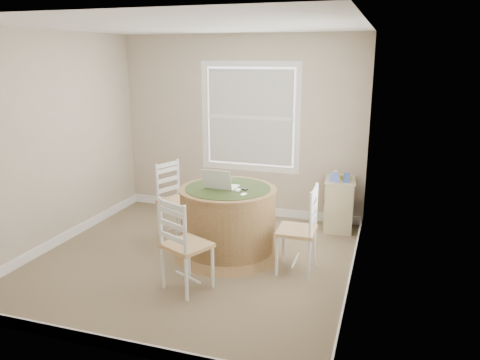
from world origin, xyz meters
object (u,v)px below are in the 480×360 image
(chair_near, at_px, (187,245))
(corner_chest, at_px, (339,204))
(chair_left, at_px, (178,201))
(laptop, at_px, (221,185))
(chair_right, at_px, (297,230))
(round_table, at_px, (228,218))

(chair_near, xyz_separation_m, corner_chest, (1.26, 2.19, -0.12))
(chair_left, distance_m, corner_chest, 2.17)
(chair_left, distance_m, laptop, 0.91)
(chair_left, height_order, corner_chest, chair_left)
(chair_near, xyz_separation_m, chair_right, (0.96, 0.74, 0.00))
(laptop, height_order, corner_chest, laptop)
(chair_left, bearing_deg, round_table, -92.35)
(chair_left, xyz_separation_m, chair_right, (1.68, -0.57, 0.00))
(chair_left, bearing_deg, laptop, -95.53)
(round_table, bearing_deg, corner_chest, 59.59)
(round_table, distance_m, laptop, 0.41)
(laptop, distance_m, corner_chest, 1.83)
(chair_near, bearing_deg, laptop, -66.06)
(round_table, xyz_separation_m, chair_right, (0.86, -0.22, 0.03))
(round_table, height_order, corner_chest, round_table)
(chair_near, distance_m, corner_chest, 2.52)
(corner_chest, bearing_deg, chair_near, -125.45)
(chair_left, height_order, chair_right, same)
(chair_right, bearing_deg, chair_near, -53.39)
(round_table, height_order, chair_right, chair_right)
(chair_right, bearing_deg, round_table, -104.93)
(chair_near, relative_size, chair_right, 1.00)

